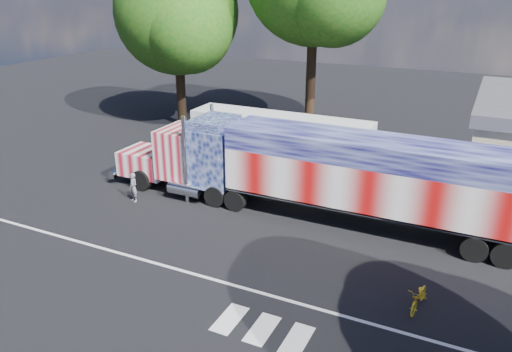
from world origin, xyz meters
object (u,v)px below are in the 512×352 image
at_px(tree_nw_a, 178,13).
at_px(coach_bus, 280,141).
at_px(semi_truck, 319,171).
at_px(woman, 133,187).
at_px(bicycle, 419,297).

bearing_deg(tree_nw_a, coach_bus, -27.94).
height_order(coach_bus, tree_nw_a, tree_nw_a).
relative_size(semi_truck, tree_nw_a, 1.63).
height_order(woman, bicycle, woman).
distance_m(semi_truck, coach_bus, 6.97).
bearing_deg(coach_bus, bicycle, -47.63).
xyz_separation_m(semi_truck, woman, (-9.01, -2.43, -1.56)).
bearing_deg(woman, bicycle, 8.16).
bearing_deg(coach_bus, semi_truck, -51.46).
bearing_deg(coach_bus, tree_nw_a, 152.06).
relative_size(semi_truck, coach_bus, 1.93).
bearing_deg(bicycle, woman, 175.54).
xyz_separation_m(coach_bus, woman, (-4.68, -7.86, -0.89)).
distance_m(semi_truck, bicycle, 7.95).
bearing_deg(semi_truck, bicycle, -44.19).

